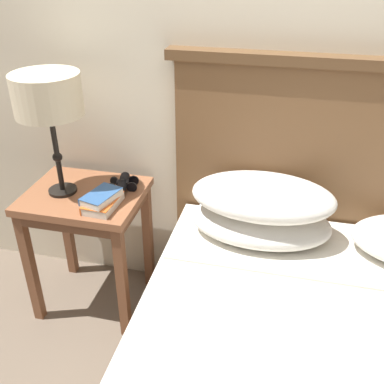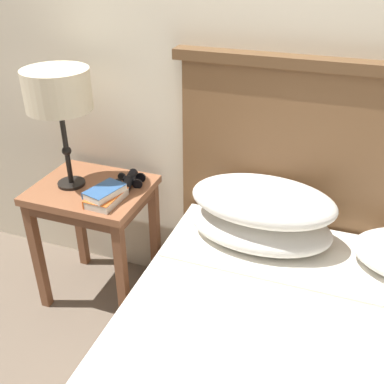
{
  "view_description": "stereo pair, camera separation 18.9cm",
  "coord_description": "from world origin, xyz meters",
  "px_view_note": "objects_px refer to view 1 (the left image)",
  "views": [
    {
      "loc": [
        0.3,
        -1.01,
        1.69
      ],
      "look_at": [
        -0.08,
        0.59,
        0.76
      ],
      "focal_mm": 42.0,
      "sensor_mm": 36.0,
      "label": 1
    },
    {
      "loc": [
        0.48,
        -0.96,
        1.69
      ],
      "look_at": [
        -0.08,
        0.59,
        0.76
      ],
      "focal_mm": 42.0,
      "sensor_mm": 36.0,
      "label": 2
    }
  ],
  "objects_px": {
    "nightstand": "(86,211)",
    "book_on_nightstand": "(103,203)",
    "book_stacked_on_top": "(101,196)",
    "binoculars_pair": "(123,184)",
    "table_lamp": "(48,97)"
  },
  "relations": [
    {
      "from": "nightstand",
      "to": "book_stacked_on_top",
      "type": "height_order",
      "value": "book_stacked_on_top"
    },
    {
      "from": "nightstand",
      "to": "book_on_nightstand",
      "type": "bearing_deg",
      "value": -35.45
    },
    {
      "from": "nightstand",
      "to": "book_stacked_on_top",
      "type": "bearing_deg",
      "value": -36.73
    },
    {
      "from": "table_lamp",
      "to": "book_on_nightstand",
      "type": "relative_size",
      "value": 2.79
    },
    {
      "from": "table_lamp",
      "to": "book_on_nightstand",
      "type": "height_order",
      "value": "table_lamp"
    },
    {
      "from": "nightstand",
      "to": "book_on_nightstand",
      "type": "height_order",
      "value": "book_on_nightstand"
    },
    {
      "from": "nightstand",
      "to": "book_stacked_on_top",
      "type": "xyz_separation_m",
      "value": [
        0.14,
        -0.1,
        0.16
      ]
    },
    {
      "from": "book_on_nightstand",
      "to": "binoculars_pair",
      "type": "relative_size",
      "value": 1.21
    },
    {
      "from": "book_stacked_on_top",
      "to": "binoculars_pair",
      "type": "height_order",
      "value": "book_stacked_on_top"
    },
    {
      "from": "book_stacked_on_top",
      "to": "binoculars_pair",
      "type": "relative_size",
      "value": 1.2
    },
    {
      "from": "book_on_nightstand",
      "to": "binoculars_pair",
      "type": "bearing_deg",
      "value": 82.0
    },
    {
      "from": "table_lamp",
      "to": "book_stacked_on_top",
      "type": "height_order",
      "value": "table_lamp"
    },
    {
      "from": "book_on_nightstand",
      "to": "book_stacked_on_top",
      "type": "distance_m",
      "value": 0.04
    },
    {
      "from": "nightstand",
      "to": "book_on_nightstand",
      "type": "xyz_separation_m",
      "value": [
        0.14,
        -0.1,
        0.12
      ]
    },
    {
      "from": "nightstand",
      "to": "table_lamp",
      "type": "relative_size",
      "value": 1.19
    }
  ]
}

